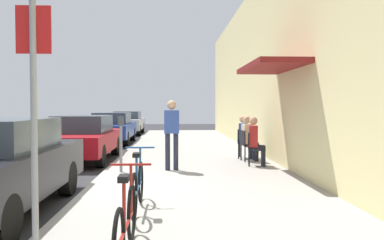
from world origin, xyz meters
name	(u,v)px	position (x,y,z in m)	size (l,w,h in m)	color
ground_plane	(87,192)	(0.00, 0.00, 0.00)	(60.00, 60.00, 0.00)	#2D2D30
sidewalk_slab	(196,171)	(2.25, 2.00, 0.06)	(4.50, 32.00, 0.12)	#9E9B93
building_facade	(292,56)	(4.65, 2.00, 2.94)	(1.40, 32.00, 5.89)	beige
parked_car_1	(83,138)	(-1.10, 4.47, 0.72)	(1.80, 4.40, 1.39)	maroon
parked_car_2	(112,128)	(-1.10, 10.16, 0.72)	(1.80, 4.40, 1.40)	navy
parked_car_3	(127,122)	(-1.10, 16.12, 0.73)	(1.80, 4.40, 1.40)	#B7B7BC
parking_meter	(121,140)	(0.45, 1.61, 0.89)	(0.12, 0.10, 1.32)	slate
street_sign	(34,109)	(0.40, -3.92, 1.64)	(0.32, 0.06, 2.60)	gray
bicycle_0	(126,224)	(1.20, -3.65, 0.48)	(0.46, 1.71, 0.90)	black
bicycle_1	(138,187)	(1.16, -1.83, 0.48)	(0.46, 1.71, 0.90)	black
cafe_chair_0	(253,147)	(3.78, 2.43, 0.62)	(0.51, 0.51, 0.87)	black
seated_patron_0	(256,139)	(3.84, 2.42, 0.82)	(0.47, 0.42, 1.29)	#232838
cafe_chair_1	(247,143)	(3.78, 3.32, 0.62)	(0.49, 0.49, 0.87)	black
seated_patron_1	(249,137)	(3.84, 3.32, 0.82)	(0.46, 0.40, 1.29)	#232838
cafe_chair_2	(243,141)	(3.78, 3.94, 0.62)	(0.54, 0.54, 0.87)	black
seated_patron_2	(245,135)	(3.84, 3.93, 0.82)	(0.50, 0.45, 1.29)	#232838
pedestrian_standing	(172,129)	(1.65, 1.81, 1.12)	(0.36, 0.22, 1.70)	#232838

